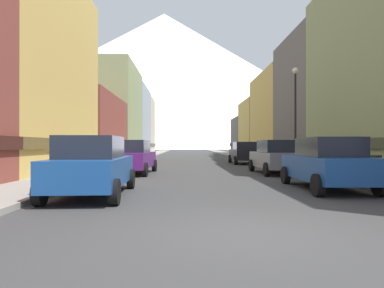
% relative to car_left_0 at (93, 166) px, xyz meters
% --- Properties ---
extents(ground_plane, '(400.00, 400.00, 0.00)m').
position_rel_car_left_0_xyz_m(ground_plane, '(3.80, -4.29, -0.90)').
color(ground_plane, '#3A3A3A').
extents(sidewalk_left, '(2.50, 100.00, 0.15)m').
position_rel_car_left_0_xyz_m(sidewalk_left, '(-2.45, 30.71, -0.82)').
color(sidewalk_left, gray).
rests_on(sidewalk_left, ground).
extents(sidewalk_right, '(2.50, 100.00, 0.15)m').
position_rel_car_left_0_xyz_m(sidewalk_right, '(10.05, 30.71, -0.82)').
color(sidewalk_right, gray).
rests_on(sidewalk_right, ground).
extents(storefront_left_1, '(7.18, 11.83, 11.60)m').
position_rel_car_left_0_xyz_m(storefront_left_1, '(-7.14, 9.10, 4.72)').
color(storefront_left_1, '#D8B259').
rests_on(storefront_left_1, ground).
extents(storefront_left_2, '(9.26, 12.16, 6.17)m').
position_rel_car_left_0_xyz_m(storefront_left_2, '(-8.18, 21.68, 2.07)').
color(storefront_left_2, brown).
rests_on(storefront_left_2, ground).
extents(storefront_left_3, '(8.71, 12.70, 11.93)m').
position_rel_car_left_0_xyz_m(storefront_left_3, '(-7.91, 34.61, 4.88)').
color(storefront_left_3, '#8C9966').
rests_on(storefront_left_3, ground).
extents(storefront_left_4, '(6.83, 13.04, 11.40)m').
position_rel_car_left_0_xyz_m(storefront_left_4, '(-6.97, 47.79, 4.62)').
color(storefront_left_4, '#99A5B2').
rests_on(storefront_left_4, ground).
extents(storefront_left_5, '(7.55, 8.55, 11.09)m').
position_rel_car_left_0_xyz_m(storefront_left_5, '(-7.32, 58.83, 4.47)').
color(storefront_left_5, beige).
rests_on(storefront_left_5, ground).
extents(storefront_right_2, '(8.76, 8.60, 10.58)m').
position_rel_car_left_0_xyz_m(storefront_right_2, '(15.53, 17.74, 4.22)').
color(storefront_right_2, '#66605B').
rests_on(storefront_right_2, ground).
extents(storefront_right_3, '(6.41, 11.48, 9.64)m').
position_rel_car_left_0_xyz_m(storefront_right_3, '(14.35, 27.90, 3.75)').
color(storefront_right_3, '#D8B259').
rests_on(storefront_right_3, ground).
extents(storefront_right_4, '(10.21, 9.24, 7.94)m').
position_rel_car_left_0_xyz_m(storefront_right_4, '(16.25, 38.58, 2.93)').
color(storefront_right_4, '#D8B259').
rests_on(storefront_right_4, ground).
extents(storefront_right_5, '(7.94, 8.32, 6.22)m').
position_rel_car_left_0_xyz_m(storefront_right_5, '(15.12, 47.60, 2.10)').
color(storefront_right_5, '#66605B').
rests_on(storefront_right_5, ground).
extents(car_left_0, '(2.20, 4.46, 1.78)m').
position_rel_car_left_0_xyz_m(car_left_0, '(0.00, 0.00, 0.00)').
color(car_left_0, '#19478C').
rests_on(car_left_0, ground).
extents(car_left_1, '(2.25, 4.48, 1.78)m').
position_rel_car_left_0_xyz_m(car_left_1, '(-0.01, 7.72, 0.00)').
color(car_left_1, '#591E72').
rests_on(car_left_1, ground).
extents(car_right_0, '(2.12, 4.43, 1.78)m').
position_rel_car_left_0_xyz_m(car_right_0, '(7.60, 1.32, 0.00)').
color(car_right_0, '#19478C').
rests_on(car_right_0, ground).
extents(car_right_1, '(2.15, 4.44, 1.78)m').
position_rel_car_left_0_xyz_m(car_right_1, '(7.60, 7.70, 0.00)').
color(car_right_1, slate).
rests_on(car_right_1, ground).
extents(car_right_2, '(2.08, 4.41, 1.78)m').
position_rel_car_left_0_xyz_m(car_right_2, '(7.60, 17.19, 0.00)').
color(car_right_2, black).
rests_on(car_right_2, ground).
extents(trash_bin_right, '(0.59, 0.59, 0.98)m').
position_rel_car_left_0_xyz_m(trash_bin_right, '(10.15, 2.94, -0.26)').
color(trash_bin_right, '#4C5156').
rests_on(trash_bin_right, sidewalk_right).
extents(potted_plant_0, '(0.75, 0.75, 0.98)m').
position_rel_car_left_0_xyz_m(potted_plant_0, '(10.80, 11.74, -0.22)').
color(potted_plant_0, gray).
rests_on(potted_plant_0, sidewalk_right).
extents(potted_plant_1, '(0.76, 0.76, 1.04)m').
position_rel_car_left_0_xyz_m(potted_plant_1, '(-3.20, 15.51, -0.16)').
color(potted_plant_1, brown).
rests_on(potted_plant_1, sidewalk_left).
extents(pedestrian_0, '(0.36, 0.36, 1.58)m').
position_rel_car_left_0_xyz_m(pedestrian_0, '(10.05, 11.34, -0.02)').
color(pedestrian_0, maroon).
rests_on(pedestrian_0, sidewalk_right).
extents(pedestrian_1, '(0.36, 0.36, 1.53)m').
position_rel_car_left_0_xyz_m(pedestrian_1, '(10.05, 20.23, -0.05)').
color(pedestrian_1, brown).
rests_on(pedestrian_1, sidewalk_right).
extents(streetlamp_right, '(0.36, 0.36, 5.86)m').
position_rel_car_left_0_xyz_m(streetlamp_right, '(9.15, 9.19, 3.09)').
color(streetlamp_right, black).
rests_on(streetlamp_right, sidewalk_right).
extents(mountain_backdrop, '(314.88, 314.88, 105.81)m').
position_rel_car_left_0_xyz_m(mountain_backdrop, '(-13.43, 255.71, 52.00)').
color(mountain_backdrop, silver).
rests_on(mountain_backdrop, ground).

